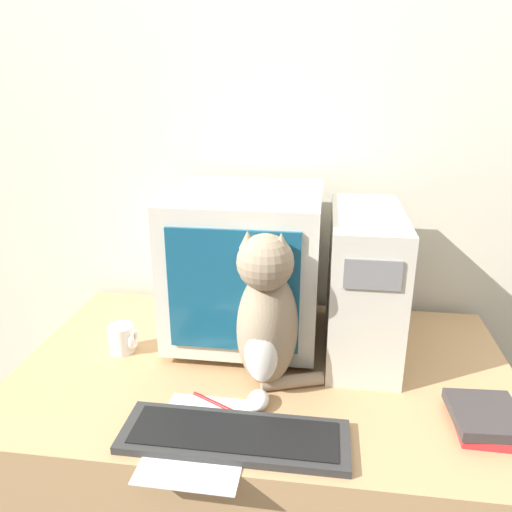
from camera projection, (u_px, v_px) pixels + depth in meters
The scene contains 10 objects.
wall_back at pixel (283, 145), 1.61m from camera, with size 7.00×0.05×2.50m.
desk at pixel (264, 470), 1.48m from camera, with size 1.33×0.81×0.72m.
crt_monitor at pixel (246, 264), 1.45m from camera, with size 0.42×0.43×0.44m.
computer_tower at pixel (363, 283), 1.39m from camera, with size 0.19×0.44×0.41m.
keyboard at pixel (234, 436), 1.08m from camera, with size 0.50×0.16×0.02m.
cat at pixel (267, 318), 1.22m from camera, with size 0.23×0.26×0.41m.
book_stack at pixel (485, 418), 1.12m from camera, with size 0.16×0.18×0.05m.
pen at pixel (219, 405), 1.19m from camera, with size 0.14×0.08×0.01m.
paper_sheet at pixel (200, 438), 1.09m from camera, with size 0.21×0.30×0.00m.
mug at pixel (123, 339), 1.42m from camera, with size 0.08×0.07×0.08m.
Camera 1 is at (0.14, -0.77, 1.46)m, focal length 35.00 mm.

